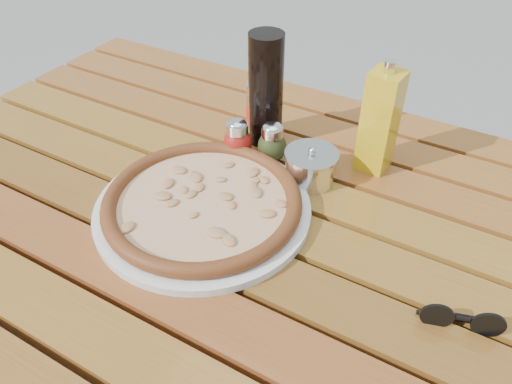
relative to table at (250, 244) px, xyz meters
The scene contains 10 objects.
table is the anchor object (origin of this frame).
plate 0.11m from the table, 150.75° to the right, with size 0.36×0.36×0.01m, color silver.
pizza 0.13m from the table, 150.75° to the right, with size 0.46×0.46×0.03m.
pepper_shaker 0.20m from the table, 128.46° to the left, with size 0.06×0.06×0.08m.
oregano_shaker 0.19m from the table, 105.02° to the left, with size 0.06×0.06×0.08m.
dark_bottle 0.29m from the table, 112.54° to the left, with size 0.07×0.07×0.22m, color black.
soda_can 0.27m from the table, 113.81° to the left, with size 0.08×0.08×0.12m.
olive_oil_cruet 0.31m from the table, 59.99° to the left, with size 0.06×0.06×0.21m.
parmesan_tin 0.17m from the table, 69.34° to the left, with size 0.12×0.12×0.07m.
sunglasses 0.37m from the table, ahead, with size 0.11×0.05×0.04m.
Camera 1 is at (0.32, -0.53, 1.31)m, focal length 35.00 mm.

